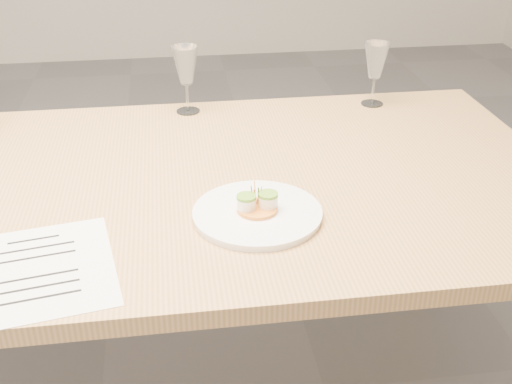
{
  "coord_description": "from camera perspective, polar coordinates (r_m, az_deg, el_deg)",
  "views": [
    {
      "loc": [
        0.26,
        -1.36,
        1.45
      ],
      "look_at": [
        0.43,
        -0.18,
        0.8
      ],
      "focal_mm": 45.0,
      "sensor_mm": 36.0,
      "label": 1
    }
  ],
  "objects": [
    {
      "name": "dining_table",
      "position": [
        1.59,
        -16.56,
        -1.62
      ],
      "size": [
        2.4,
        1.0,
        0.75
      ],
      "color": "tan",
      "rests_on": "ground"
    },
    {
      "name": "dinner_plate",
      "position": [
        1.36,
        0.14,
        -1.82
      ],
      "size": [
        0.28,
        0.28,
        0.07
      ],
      "rotation": [
        0.0,
        0.0,
        0.16
      ],
      "color": "white",
      "rests_on": "dining_table"
    },
    {
      "name": "recipe_sheet",
      "position": [
        1.27,
        -18.09,
        -6.49
      ],
      "size": [
        0.29,
        0.35,
        0.0
      ],
      "rotation": [
        0.0,
        0.0,
        0.18
      ],
      "color": "white",
      "rests_on": "dining_table"
    },
    {
      "name": "wine_glass_1",
      "position": [
        1.88,
        -6.27,
        11.01
      ],
      "size": [
        0.08,
        0.08,
        0.2
      ],
      "color": "white",
      "rests_on": "dining_table"
    },
    {
      "name": "wine_glass_2",
      "position": [
        1.96,
        10.59,
        11.3
      ],
      "size": [
        0.08,
        0.08,
        0.19
      ],
      "color": "white",
      "rests_on": "dining_table"
    }
  ]
}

